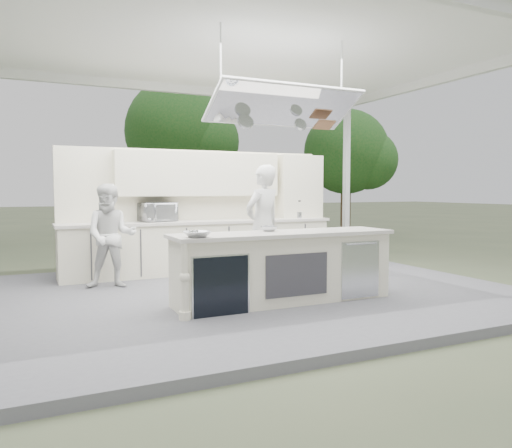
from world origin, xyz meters
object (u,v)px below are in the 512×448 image
demo_island (283,267)px  back_counter (202,246)px  sous_chef (111,236)px  head_chef (263,225)px

demo_island → back_counter: size_ratio=0.61×
demo_island → back_counter: same height
back_counter → sous_chef: sous_chef is taller
back_counter → head_chef: size_ratio=2.66×
back_counter → head_chef: bearing=-72.1°
demo_island → back_counter: (-0.18, 2.81, 0.00)m
back_counter → head_chef: 1.69m
demo_island → sous_chef: bearing=134.0°
back_counter → sous_chef: (-1.76, -0.81, 0.33)m
demo_island → back_counter: 2.82m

